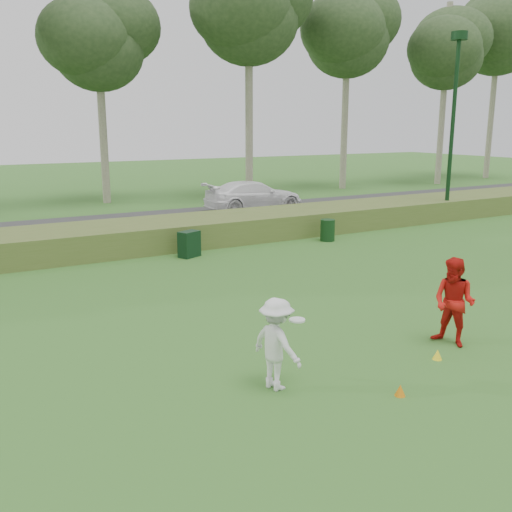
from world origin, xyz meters
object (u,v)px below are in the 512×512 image
car_right (254,196)px  player_red (454,302)px  trash_bin (328,230)px  player_white (277,344)px  lamp_post (455,94)px  cone_orange (400,390)px  cone_yellow (437,354)px  utility_cabinet (189,244)px

car_right → player_red: bearing=167.6°
trash_bin → player_white: bearing=-130.3°
lamp_post → player_red: (-11.70, -10.88, -4.71)m
car_right → cone_orange: bearing=161.9°
lamp_post → player_red: lamp_post is taller
lamp_post → cone_yellow: size_ratio=41.62×
utility_cabinet → trash_bin: bearing=-24.9°
player_white → car_right: size_ratio=0.31×
player_red → trash_bin: bearing=141.6°
car_right → trash_bin: bearing=175.6°
player_red → cone_orange: size_ratio=9.13×
player_red → trash_bin: 10.48m
lamp_post → car_right: lamp_post is taller
trash_bin → car_right: car_right is taller
lamp_post → player_white: bearing=-145.6°
cone_orange → trash_bin: (6.52, 10.80, 0.31)m
player_white → cone_orange: (1.60, -1.24, -0.68)m
cone_yellow → lamp_post: bearing=42.0°
cone_yellow → player_red: bearing=26.5°
player_white → cone_orange: bearing=-141.8°
utility_cabinet → car_right: size_ratio=0.17×
player_white → trash_bin: 12.54m
cone_yellow → car_right: size_ratio=0.04×
player_red → cone_orange: (-2.45, -1.16, -0.79)m
trash_bin → car_right: (1.22, 7.84, 0.39)m
lamp_post → trash_bin: size_ratio=10.07×
lamp_post → cone_orange: (-14.16, -12.03, -5.50)m
lamp_post → player_red: size_ratio=4.61×
player_red → car_right: bearing=147.6°
player_red → utility_cabinet: bearing=173.3°
lamp_post → utility_cabinet: (-13.23, -1.13, -5.16)m
player_red → trash_bin: (4.06, 9.64, -0.48)m
player_white → utility_cabinet: size_ratio=1.81×
lamp_post → trash_bin: bearing=-170.8°
trash_bin → cone_yellow: bearing=-115.9°
player_white → cone_yellow: 3.35m
utility_cabinet → lamp_post: bearing=-19.0°
player_red → cone_yellow: player_red is taller
cone_yellow → car_right: bearing=71.2°
cone_yellow → player_white: bearing=171.5°
player_red → car_right: 18.26m
cone_orange → utility_cabinet: 10.94m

